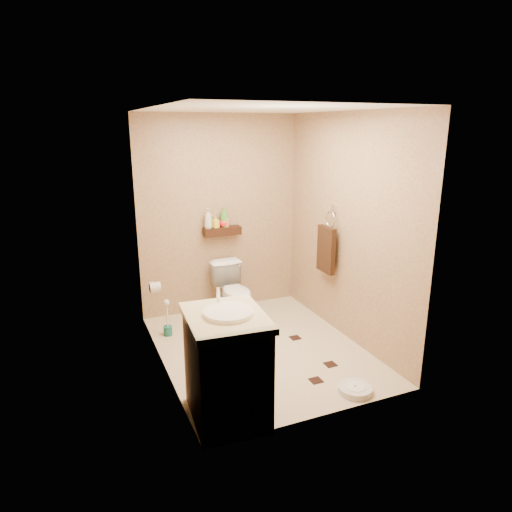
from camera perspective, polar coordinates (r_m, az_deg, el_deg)
name	(u,v)px	position (r m, az deg, el deg)	size (l,w,h in m)	color
ground	(260,349)	(4.88, 0.53, -11.50)	(2.50, 2.50, 0.00)	beige
wall_back	(220,215)	(5.60, -4.56, 5.09)	(2.00, 0.04, 2.40)	tan
wall_front	(328,274)	(3.39, 9.03, -2.29)	(2.00, 0.04, 2.40)	tan
wall_left	(158,248)	(4.17, -12.13, 1.01)	(0.04, 2.50, 2.40)	tan
wall_right	(347,229)	(4.93, 11.31, 3.34)	(0.04, 2.50, 2.40)	tan
ceiling	(261,109)	(4.33, 0.62, 17.93)	(2.00, 2.50, 0.02)	white
wall_shelf	(222,231)	(5.56, -4.25, 3.13)	(0.46, 0.14, 0.10)	#34180E
floor_accents	(268,351)	(4.84, 1.52, -11.74)	(1.18, 1.41, 0.01)	black
toilet	(234,292)	(5.46, -2.74, -4.58)	(0.38, 0.66, 0.68)	white
vanity	(227,365)	(3.66, -3.70, -13.46)	(0.65, 0.76, 1.02)	brown
bathroom_scale	(355,389)	(4.25, 12.28, -15.96)	(0.39, 0.39, 0.06)	silver
toilet_brush	(167,323)	(5.20, -11.01, -8.20)	(0.10, 0.10, 0.42)	#175F53
towel_ring	(326,247)	(5.15, 8.81, 1.08)	(0.12, 0.30, 0.76)	silver
toilet_paper	(155,287)	(4.97, -12.52, -3.83)	(0.12, 0.11, 0.12)	silver
bottle_a	(208,218)	(5.47, -6.01, 4.69)	(0.09, 0.09, 0.24)	silver
bottle_b	(216,222)	(5.51, -5.07, 4.29)	(0.06, 0.07, 0.14)	yellow
bottle_c	(224,221)	(5.54, -4.08, 4.33)	(0.10, 0.10, 0.13)	red
bottle_d	(224,217)	(5.53, -4.01, 4.91)	(0.10, 0.10, 0.25)	green
bottle_e	(225,220)	(5.55, -3.86, 4.49)	(0.07, 0.07, 0.16)	#DC8D49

